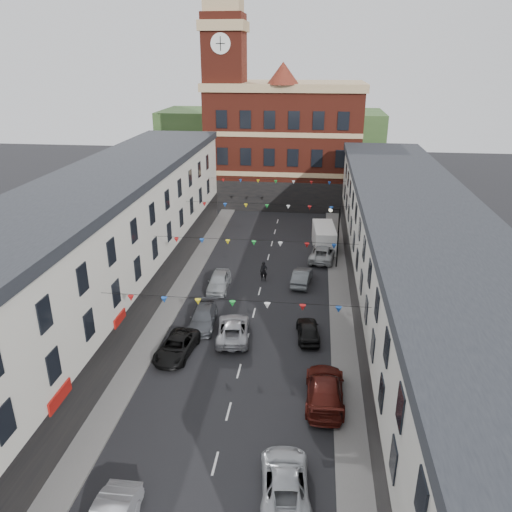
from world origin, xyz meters
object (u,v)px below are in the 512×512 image
at_px(car_left_e, 219,281).
at_px(car_right_f, 323,253).
at_px(car_left_c, 177,347).
at_px(moving_car, 233,329).
at_px(car_left_d, 203,317).
at_px(car_right_c, 325,389).
at_px(pedestrian, 264,271).
at_px(white_van, 324,238).
at_px(car_right_b, 285,481).
at_px(car_right_e, 302,277).
at_px(street_lamp, 336,230).
at_px(car_right_d, 308,330).

relative_size(car_left_e, car_right_f, 0.85).
xyz_separation_m(car_left_c, moving_car, (3.47, 2.72, 0.05)).
height_order(car_left_d, car_right_c, car_right_c).
distance_m(moving_car, pedestrian, 10.18).
bearing_deg(white_van, car_left_e, -134.25).
bearing_deg(car_right_b, white_van, -98.90).
distance_m(car_right_b, moving_car, 14.27).
bearing_deg(pedestrian, car_right_b, -79.57).
relative_size(car_right_e, moving_car, 0.85).
bearing_deg(street_lamp, pedestrian, -149.64).
relative_size(car_left_d, car_right_e, 1.09).
bearing_deg(street_lamp, car_right_d, -99.31).
bearing_deg(moving_car, car_left_e, -78.56).
height_order(car_left_c, car_left_d, car_left_d).
bearing_deg(pedestrian, moving_car, -94.56).
xyz_separation_m(car_left_d, moving_car, (2.55, -1.50, 0.02)).
distance_m(car_left_c, car_right_b, 13.49).
bearing_deg(car_left_d, pedestrian, 62.72).
height_order(street_lamp, car_right_e, street_lamp).
bearing_deg(car_right_c, white_van, -90.18).
relative_size(car_right_f, white_van, 0.94).
bearing_deg(car_right_f, moving_car, 75.29).
relative_size(car_right_c, pedestrian, 2.98).
height_order(car_left_c, moving_car, moving_car).
xyz_separation_m(car_right_d, white_van, (1.23, 18.53, 0.56)).
xyz_separation_m(street_lamp, car_right_e, (-2.95, -4.00, -3.21)).
height_order(moving_car, pedestrian, pedestrian).
bearing_deg(car_right_c, car_right_e, -83.33).
bearing_deg(car_right_d, car_right_f, -100.24).
distance_m(car_right_c, white_van, 25.57).
height_order(car_right_b, car_right_d, car_right_b).
height_order(street_lamp, car_right_c, street_lamp).
bearing_deg(car_right_d, car_left_e, -48.68).
bearing_deg(car_right_e, car_left_e, 22.09).
distance_m(moving_car, white_van, 20.22).
relative_size(car_left_e, moving_car, 0.90).
distance_m(car_right_e, pedestrian, 3.49).
bearing_deg(car_right_e, car_right_b, 96.73).
bearing_deg(car_right_b, car_left_e, -76.78).
height_order(car_right_f, white_van, white_van).
bearing_deg(car_right_b, car_right_e, -95.39).
xyz_separation_m(car_left_e, moving_car, (2.55, -7.90, -0.07)).
xyz_separation_m(car_left_e, car_right_c, (9.10, -14.37, 0.05)).
distance_m(car_left_d, car_right_b, 16.63).
relative_size(car_right_d, pedestrian, 2.08).
xyz_separation_m(street_lamp, car_left_c, (-11.07, -16.60, -3.27)).
bearing_deg(car_right_f, car_right_e, 80.19).
distance_m(street_lamp, white_van, 5.93).
xyz_separation_m(car_left_e, car_right_f, (9.10, 8.02, -0.03)).
bearing_deg(moving_car, car_left_c, 31.61).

